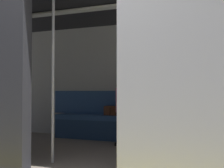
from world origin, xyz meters
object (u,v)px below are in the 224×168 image
book (155,116)px  person_seated (130,104)px  grab_pole_door (53,76)px  train_car (107,48)px  bench_seat (133,122)px  handbag (112,111)px

book → person_seated: bearing=31.6°
book → grab_pole_door: 2.14m
person_seated → book: person_seated is taller
train_car → bench_seat: (-0.08, -1.03, -1.19)m
person_seated → book: 0.48m
train_car → handbag: bearing=-72.4°
train_car → grab_pole_door: train_car is taller
person_seated → grab_pole_door: grab_pole_door is taller
bench_seat → person_seated: person_seated is taller
bench_seat → handbag: (0.42, -0.04, 0.19)m
train_car → grab_pole_door: (0.41, 0.80, -0.45)m
bench_seat → grab_pole_door: grab_pole_door is taller
person_seated → handbag: (0.38, -0.09, -0.14)m
bench_seat → grab_pole_door: bearing=75.0°
grab_pole_door → book: bearing=-115.5°
handbag → book: handbag is taller
train_car → book: bearing=-114.5°
person_seated → book: size_ratio=5.35×
book → bench_seat: bearing=25.0°
train_car → book: size_ratio=29.09×
handbag → book: (-0.81, 0.02, -0.07)m
grab_pole_door → train_car: bearing=-116.9°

